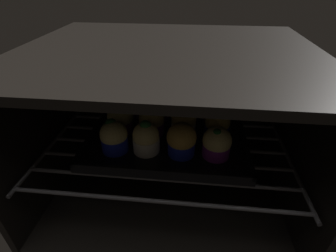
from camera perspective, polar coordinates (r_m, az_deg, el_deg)
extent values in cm
cube|color=black|center=(69.40, -0.03, -12.68)|extent=(59.00, 47.00, 1.50)
cube|color=black|center=(50.58, -0.04, 16.75)|extent=(59.00, 47.00, 1.50)
cube|color=black|center=(78.03, 1.76, 8.81)|extent=(59.00, 1.50, 34.00)
cube|color=black|center=(67.05, -25.28, 1.12)|extent=(1.50, 47.00, 34.00)
cube|color=black|center=(62.47, 27.22, -1.81)|extent=(1.50, 47.00, 34.00)
cylinder|color=#4C494C|center=(46.10, -2.65, -16.95)|extent=(54.00, 0.80, 0.80)
cylinder|color=#4C494C|center=(49.72, -1.73, -12.20)|extent=(54.00, 0.80, 0.80)
cylinder|color=#4C494C|center=(53.66, -0.96, -8.12)|extent=(54.00, 0.80, 0.80)
cylinder|color=#4C494C|center=(57.84, -0.32, -4.61)|extent=(54.00, 0.80, 0.80)
cylinder|color=#4C494C|center=(62.21, 0.23, -1.58)|extent=(54.00, 0.80, 0.80)
cylinder|color=#4C494C|center=(66.73, 0.71, 1.04)|extent=(54.00, 0.80, 0.80)
cylinder|color=#4C494C|center=(71.38, 1.12, 3.32)|extent=(54.00, 0.80, 0.80)
cylinder|color=#4C494C|center=(76.14, 1.49, 5.33)|extent=(54.00, 0.80, 0.80)
cylinder|color=#4C494C|center=(67.88, -23.34, -1.39)|extent=(0.80, 42.00, 0.80)
cylinder|color=#4C494C|center=(63.64, 24.99, -4.26)|extent=(0.80, 42.00, 0.80)
cube|color=black|center=(59.68, 0.00, -2.09)|extent=(36.02, 28.73, 1.20)
cube|color=black|center=(48.21, -1.78, -10.50)|extent=(36.02, 0.80, 1.00)
cube|color=black|center=(71.00, 1.19, 5.08)|extent=(36.02, 0.80, 1.00)
cube|color=black|center=(63.08, -16.12, -0.22)|extent=(0.80, 28.73, 1.00)
cube|color=black|center=(60.13, 16.94, -2.15)|extent=(0.80, 28.73, 1.00)
cylinder|color=#1928B7|center=(54.43, -12.14, -3.92)|extent=(5.73, 5.73, 3.31)
sphere|color=#E0CC7A|center=(53.07, -12.44, -1.85)|extent=(5.84, 5.84, 5.84)
sphere|color=#1E6023|center=(52.59, -13.03, 0.33)|extent=(2.57, 2.57, 2.57)
cylinder|color=silver|center=(53.21, -5.01, -4.16)|extent=(5.73, 5.73, 3.31)
sphere|color=#E0CC7A|center=(51.80, -5.14, -2.03)|extent=(5.60, 5.60, 5.60)
sphere|color=#28702D|center=(50.61, -5.22, -0.06)|extent=(2.51, 2.51, 2.51)
cylinder|color=#1928B7|center=(52.28, 3.07, -4.84)|extent=(5.73, 5.73, 3.31)
sphere|color=gold|center=(50.77, 3.16, -2.56)|extent=(6.23, 6.23, 6.23)
sphere|color=#28702D|center=(49.11, 3.32, -1.44)|extent=(2.03, 2.03, 2.03)
cylinder|color=#7A238C|center=(52.68, 11.02, -5.17)|extent=(5.73, 5.73, 3.31)
sphere|color=#E0CC7A|center=(51.42, 11.26, -3.30)|extent=(5.99, 5.99, 5.99)
sphere|color=#1E6023|center=(49.68, 11.28, -1.75)|extent=(2.06, 2.06, 2.06)
cylinder|color=#7A238C|center=(60.48, -10.70, 0.36)|extent=(5.73, 5.73, 3.31)
sphere|color=#E0CC7A|center=(59.24, -10.94, 2.34)|extent=(6.21, 6.21, 6.21)
sphere|color=#1E6023|center=(58.41, -11.42, 3.76)|extent=(2.47, 2.47, 2.47)
cylinder|color=#7A238C|center=(58.56, -3.72, -0.26)|extent=(5.73, 5.73, 3.31)
sphere|color=#DBBC60|center=(57.28, -3.80, 1.76)|extent=(6.05, 6.05, 6.05)
cylinder|color=silver|center=(58.14, 3.56, -0.52)|extent=(5.73, 5.73, 3.31)
sphere|color=gold|center=(56.74, 3.65, 1.69)|extent=(5.79, 5.79, 5.79)
sphere|color=#28702D|center=(55.53, 4.19, 3.76)|extent=(1.87, 1.87, 1.87)
cylinder|color=#1928B7|center=(58.21, 11.07, -1.10)|extent=(5.73, 5.73, 3.31)
sphere|color=gold|center=(56.87, 11.34, 0.99)|extent=(5.79, 5.79, 5.79)
sphere|color=#19511E|center=(55.73, 11.74, 2.84)|extent=(1.94, 1.94, 1.94)
cylinder|color=#7A238C|center=(66.34, -8.60, 3.69)|extent=(5.73, 5.73, 3.31)
sphere|color=#DBBC60|center=(65.10, -8.79, 5.74)|extent=(5.62, 5.62, 5.62)
sphere|color=#1E6023|center=(63.92, -8.68, 7.14)|extent=(2.07, 2.07, 2.07)
cylinder|color=#7A238C|center=(64.78, -2.28, 3.30)|extent=(5.73, 5.73, 3.31)
sphere|color=#DBBC60|center=(63.76, -2.32, 4.97)|extent=(6.04, 6.04, 6.04)
sphere|color=#28702D|center=(62.61, -1.97, 6.25)|extent=(2.39, 2.39, 2.39)
cylinder|color=#1928B7|center=(64.28, 3.93, 3.00)|extent=(5.73, 5.73, 3.31)
sphere|color=gold|center=(63.25, 4.00, 4.67)|extent=(5.45, 5.45, 5.45)
sphere|color=#1E6023|center=(62.15, 4.51, 6.35)|extent=(1.60, 1.60, 1.60)
cylinder|color=red|center=(64.53, 10.58, 2.60)|extent=(5.73, 5.73, 3.31)
sphere|color=#E0CC7A|center=(63.51, 10.77, 4.24)|extent=(5.59, 5.59, 5.59)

